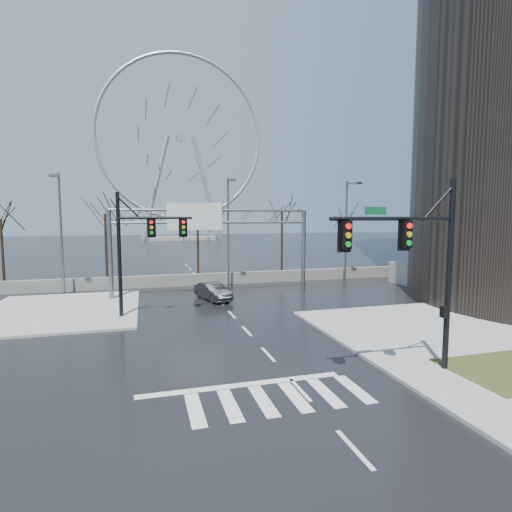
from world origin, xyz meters
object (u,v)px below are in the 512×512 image
object	(u,v)px
signal_mast_far	(138,243)
ferris_wheel	(181,144)
car	(213,291)
sign_gantry	(209,233)
signal_mast_near	(422,257)

from	to	relation	value
signal_mast_far	ferris_wheel	bearing A→B (deg)	82.80
signal_mast_far	car	world-z (taller)	signal_mast_far
signal_mast_far	sign_gantry	bearing A→B (deg)	47.53
ferris_wheel	car	size ratio (longest dim) A/B	12.52
signal_mast_far	car	size ratio (longest dim) A/B	1.97
signal_mast_far	signal_mast_near	bearing A→B (deg)	-49.74
signal_mast_near	sign_gantry	size ratio (longest dim) A/B	0.49
signal_mast_near	car	world-z (taller)	signal_mast_near
car	signal_mast_far	bearing A→B (deg)	-160.88
signal_mast_near	sign_gantry	distance (m)	19.79
ferris_wheel	car	bearing A→B (deg)	-93.77
signal_mast_far	ferris_wheel	distance (m)	89.30
sign_gantry	car	xyz separation A→B (m)	(-0.03, -1.98, -4.51)
ferris_wheel	sign_gantry	bearing A→B (deg)	-93.84
sign_gantry	car	bearing A→B (deg)	-90.96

